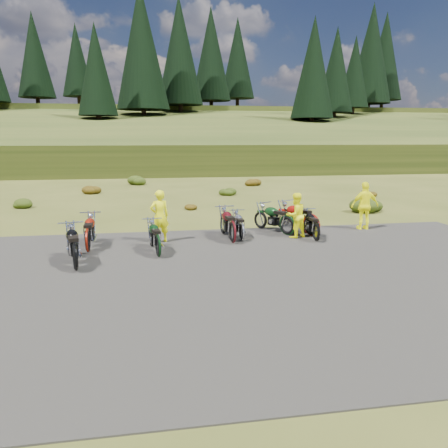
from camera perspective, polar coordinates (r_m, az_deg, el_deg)
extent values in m
plane|color=#424A18|center=(13.65, 0.59, -4.28)|extent=(300.00, 300.00, 0.00)
cube|color=black|center=(11.77, 2.32, -6.84)|extent=(20.00, 12.00, 0.04)
cube|color=#2A3A13|center=(123.02, -8.61, 9.40)|extent=(300.00, 90.00, 9.17)
cylinder|color=black|center=(84.25, -23.12, 14.32)|extent=(0.70, 0.70, 2.20)
cone|color=black|center=(85.16, -23.55, 19.61)|extent=(6.16, 6.16, 14.00)
cylinder|color=black|center=(89.10, -18.37, 14.94)|extent=(0.70, 0.70, 2.20)
cone|color=black|center=(89.95, -18.67, 19.63)|extent=(5.72, 5.72, 13.00)
cylinder|color=black|center=(63.33, -16.02, 12.64)|extent=(0.70, 0.70, 2.20)
cone|color=black|center=(63.92, -16.37, 18.83)|extent=(5.28, 5.28, 12.00)
cylinder|color=black|center=(69.02, -10.43, 13.73)|extent=(0.70, 0.70, 2.20)
cone|color=black|center=(70.19, -10.73, 21.82)|extent=(7.92, 7.92, 18.00)
cylinder|color=black|center=(75.26, -5.68, 14.54)|extent=(0.70, 0.70, 2.20)
cone|color=black|center=(76.40, -5.83, 21.60)|extent=(7.48, 7.48, 17.00)
cylinder|color=black|center=(81.93, -1.67, 15.16)|extent=(0.70, 0.70, 2.20)
cone|color=black|center=(83.01, -1.70, 21.30)|extent=(7.04, 7.04, 16.00)
cylinder|color=black|center=(88.90, 1.75, 15.49)|extent=(0.70, 0.70, 2.20)
cone|color=black|center=(89.92, 1.79, 20.84)|extent=(6.60, 6.60, 15.00)
cylinder|color=black|center=(66.22, 11.33, 12.60)|extent=(0.70, 0.70, 2.20)
cone|color=black|center=(66.90, 11.60, 19.38)|extent=(6.16, 6.16, 14.00)
cylinder|color=black|center=(74.06, 14.14, 13.24)|extent=(0.70, 0.70, 2.20)
cone|color=black|center=(74.73, 14.43, 18.91)|extent=(5.72, 5.72, 13.00)
cylinder|color=black|center=(82.06, 16.42, 13.74)|extent=(0.70, 0.70, 2.20)
cone|color=black|center=(82.70, 16.70, 18.51)|extent=(5.28, 5.28, 12.00)
cylinder|color=black|center=(90.16, 18.30, 14.13)|extent=(0.70, 0.70, 2.20)
cone|color=black|center=(91.29, 18.70, 20.33)|extent=(7.92, 7.92, 18.00)
cylinder|color=black|center=(98.34, 19.87, 14.44)|extent=(0.70, 0.70, 2.20)
cone|color=black|center=(99.41, 20.25, 19.84)|extent=(7.48, 7.48, 17.00)
ellipsoid|color=#21380E|center=(25.39, -24.98, 2.61)|extent=(1.03, 1.03, 0.61)
ellipsoid|color=#5B320B|center=(29.97, -17.00, 4.48)|extent=(1.30, 1.30, 0.77)
ellipsoid|color=#21380E|center=(35.00, -11.19, 5.79)|extent=(1.56, 1.56, 0.92)
ellipsoid|color=#5B320B|center=(22.49, -4.55, 2.44)|extent=(0.77, 0.77, 0.45)
ellipsoid|color=#21380E|center=(28.06, 0.40, 4.38)|extent=(1.03, 1.03, 0.61)
ellipsoid|color=#5B320B|center=(33.80, 3.70, 5.66)|extent=(1.30, 1.30, 0.77)
ellipsoid|color=#21380E|center=(22.91, 18.19, 2.67)|extent=(1.56, 1.56, 0.92)
ellipsoid|color=#5B320B|center=(28.93, 18.42, 3.86)|extent=(0.77, 0.77, 0.45)
imported|color=#F6F50C|center=(15.41, -8.42, 0.91)|extent=(0.77, 0.61, 1.84)
imported|color=#F6F50C|center=(16.17, 9.32, 1.02)|extent=(0.98, 0.88, 1.65)
imported|color=#F6F50C|center=(18.27, 17.91, 2.20)|extent=(1.13, 0.50, 1.91)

